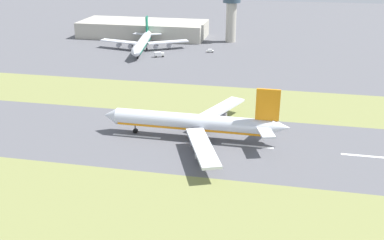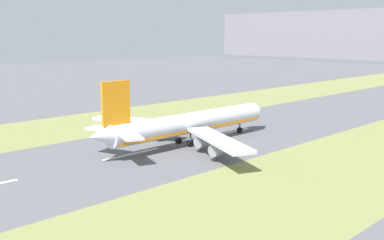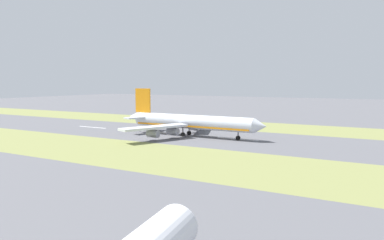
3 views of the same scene
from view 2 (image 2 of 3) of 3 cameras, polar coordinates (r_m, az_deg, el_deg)
The scene contains 6 objects.
ground_plane at distance 131.30m, azimuth -1.91°, elevation -3.07°, with size 800.00×800.00×0.00m, color #56565B.
grass_median_west at distance 166.84m, azimuth -12.26°, elevation -0.32°, with size 40.00×600.00×0.01m, color olive.
grass_median_east at distance 103.42m, azimuth 15.08°, elevation -7.28°, with size 40.00×600.00×0.01m, color olive.
centreline_dash_mid at distance 121.43m, azimuth -7.66°, elevation -4.31°, with size 1.20×18.00×0.01m, color silver.
centreline_dash_far at distance 147.74m, azimuth 4.97°, elevation -1.54°, with size 1.20×18.00×0.01m, color silver.
airplane_main_jet at distance 129.46m, azimuth -0.62°, elevation -0.53°, with size 64.13×67.05×20.20m.
Camera 2 is at (95.22, -84.79, 31.38)m, focal length 42.00 mm.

